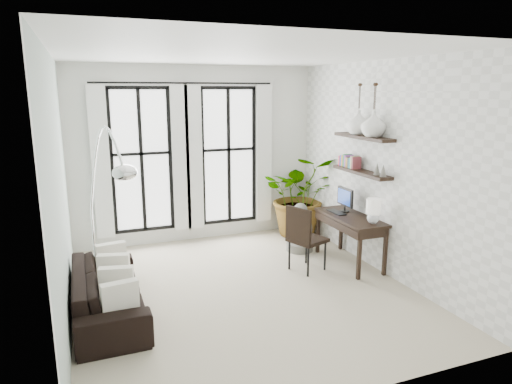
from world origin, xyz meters
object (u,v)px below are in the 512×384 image
desk (352,220)px  desk_chair (304,235)px  sofa (108,292)px  arc_lamp (104,164)px  plant (301,195)px  buddha (300,231)px

desk → desk_chair: desk is taller
sofa → desk: (3.74, 0.35, 0.44)m
sofa → arc_lamp: bearing=-7.6°
plant → arc_lamp: 3.95m
arc_lamp → sofa: bearing=-97.5°
sofa → arc_lamp: (0.10, 0.78, 1.49)m
sofa → desk_chair: (2.91, 0.38, 0.29)m
desk → desk_chair: size_ratio=1.30×
desk → arc_lamp: 3.82m
plant → buddha: (-0.41, -0.81, -0.43)m
buddha → desk_chair: bearing=-113.6°
sofa → arc_lamp: size_ratio=0.89×
sofa → buddha: size_ratio=2.42×
arc_lamp → buddha: bearing=8.4°
plant → sofa: bearing=-150.9°
sofa → buddha: buddha is taller
arc_lamp → desk_chair: bearing=-8.1°
plant → desk_chair: size_ratio=1.52×
desk → desk_chair: bearing=178.3°
desk_chair → buddha: (0.38, 0.87, -0.23)m
sofa → plant: 4.26m
sofa → buddha: 3.52m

